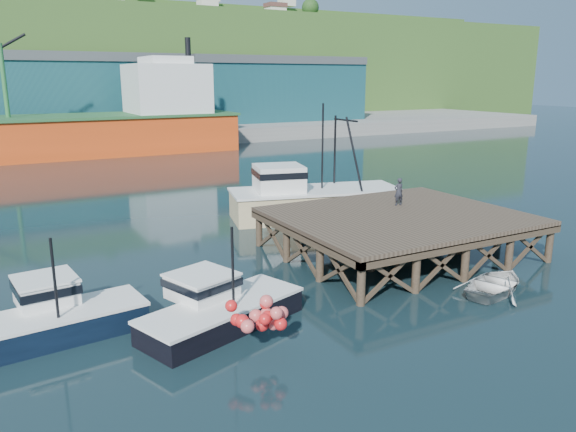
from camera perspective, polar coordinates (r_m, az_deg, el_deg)
ground at (r=26.88m, az=1.83°, el=-5.52°), size 300.00×300.00×0.00m
wharf at (r=29.24m, az=11.38°, el=-0.21°), size 12.00×10.00×2.62m
far_quay at (r=93.07m, az=-20.76°, el=8.13°), size 160.00×40.00×2.00m
warehouse_mid at (r=87.82m, az=-20.59°, el=11.46°), size 28.00×16.00×9.00m
warehouse_right at (r=96.87m, az=-2.38°, el=12.46°), size 30.00×16.00×9.00m
cargo_ship at (r=70.20m, az=-25.16°, el=8.02°), size 55.50×10.00×13.75m
hillside at (r=122.53m, az=-23.27°, el=13.79°), size 220.00×50.00×22.00m
boat_navy at (r=21.76m, az=-22.75°, el=-9.29°), size 6.33×3.65×3.83m
boat_black at (r=21.09m, az=-7.19°, el=-9.14°), size 6.78×5.62×3.93m
trawler at (r=36.49m, az=2.47°, el=2.16°), size 11.61×6.49×7.35m
dinghy at (r=25.66m, az=20.37°, el=-6.45°), size 4.50×3.83×0.79m
dockworker at (r=31.15m, az=11.18°, el=2.44°), size 0.58×0.41×1.52m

